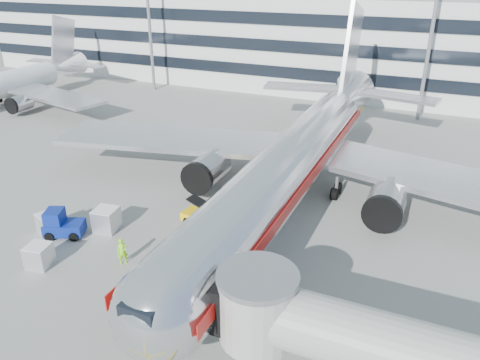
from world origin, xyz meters
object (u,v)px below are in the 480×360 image
at_px(cargo_container_left, 106,220).
at_px(cargo_container_front, 39,256).
at_px(cargo_container_right, 49,223).
at_px(baggage_tug, 61,225).
at_px(main_jet, 297,157).
at_px(ramp_worker, 122,251).
at_px(belt_loader, 208,218).

xyz_separation_m(cargo_container_left, cargo_container_front, (-1.18, -5.93, -0.11)).
bearing_deg(cargo_container_right, baggage_tug, 3.48).
bearing_deg(cargo_container_right, cargo_container_front, -54.07).
xyz_separation_m(main_jet, cargo_container_right, (-16.12, -13.29, -3.39)).
relative_size(main_jet, ramp_worker, 25.52).
relative_size(main_jet, cargo_container_front, 27.94).
xyz_separation_m(cargo_container_right, cargo_container_front, (2.72, -3.75, -0.01)).
bearing_deg(cargo_container_right, belt_loader, 29.27).
distance_m(cargo_container_left, cargo_container_right, 4.47).
xyz_separation_m(cargo_container_right, ramp_worker, (7.94, -1.13, 0.15)).
bearing_deg(ramp_worker, cargo_container_right, 128.07).
relative_size(cargo_container_front, ramp_worker, 0.91).
distance_m(baggage_tug, cargo_container_left, 3.41).
xyz_separation_m(baggage_tug, ramp_worker, (6.72, -1.21, 0.03)).
relative_size(belt_loader, cargo_container_front, 2.61).
bearing_deg(baggage_tug, cargo_container_left, 38.17).
xyz_separation_m(baggage_tug, cargo_container_left, (2.68, 2.11, -0.02)).
relative_size(baggage_tug, cargo_container_left, 1.71).
bearing_deg(cargo_container_front, ramp_worker, 26.59).
xyz_separation_m(cargo_container_left, ramp_worker, (4.04, -3.31, 0.05)).
height_order(belt_loader, ramp_worker, belt_loader).
height_order(main_jet, cargo_container_front, main_jet).
bearing_deg(cargo_container_front, cargo_container_left, 78.72).
bearing_deg(belt_loader, ramp_worker, -112.55).
distance_m(belt_loader, cargo_container_left, 8.10).
distance_m(main_jet, baggage_tug, 20.19).
bearing_deg(belt_loader, baggage_tug, -148.08).
bearing_deg(baggage_tug, main_jet, 41.56).
height_order(cargo_container_left, ramp_worker, ramp_worker).
relative_size(main_jet, belt_loader, 10.71).
distance_m(main_jet, belt_loader, 9.53).
bearing_deg(main_jet, baggage_tug, -138.44).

